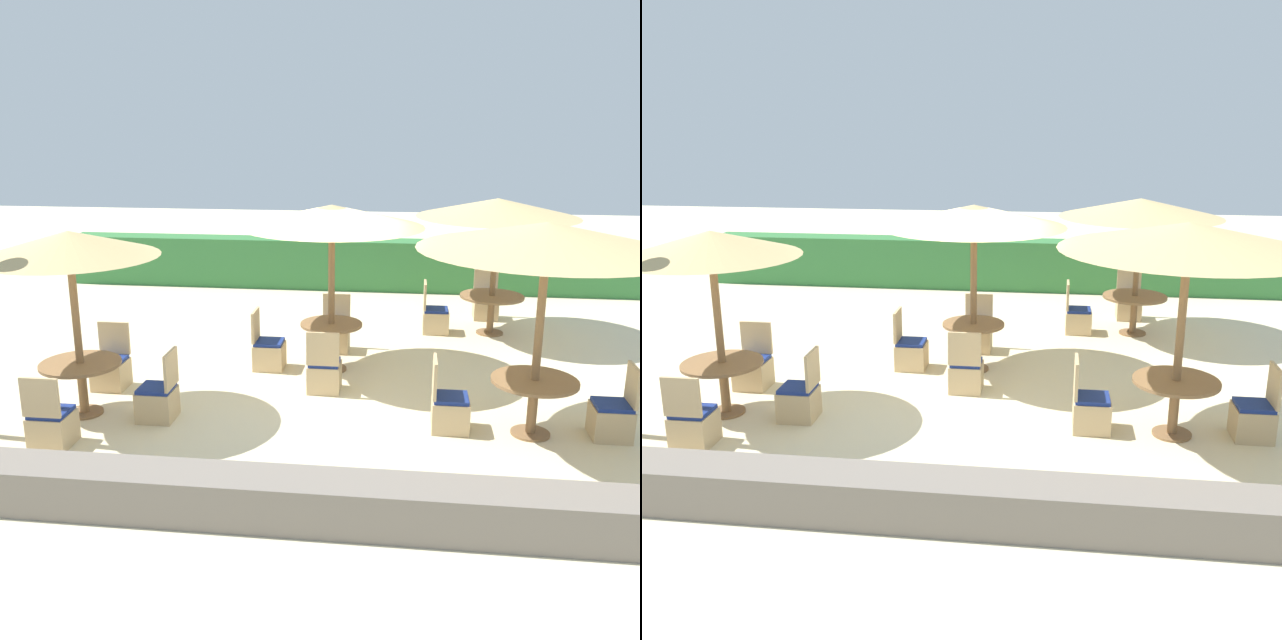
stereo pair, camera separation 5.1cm
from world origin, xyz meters
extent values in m
plane|color=beige|center=(0.00, 0.00, 0.00)|extent=(40.00, 40.00, 0.00)
cube|color=#387A3D|center=(0.00, 6.44, 0.56)|extent=(13.00, 0.70, 1.11)
cube|color=slate|center=(0.00, -3.39, 0.24)|extent=(10.00, 0.56, 0.48)
cylinder|color=olive|center=(0.13, 0.97, 1.23)|extent=(0.10, 0.10, 2.47)
cone|color=tan|center=(0.13, 0.97, 2.39)|extent=(2.74, 2.74, 0.32)
cylinder|color=olive|center=(0.13, 0.97, 0.01)|extent=(0.48, 0.48, 0.03)
cylinder|color=olive|center=(0.13, 0.97, 0.35)|extent=(0.12, 0.12, 0.71)
cylinder|color=olive|center=(0.13, 0.97, 0.73)|extent=(0.95, 0.95, 0.04)
cube|color=tan|center=(0.10, 1.90, 0.20)|extent=(0.46, 0.46, 0.40)
cube|color=navy|center=(0.10, 1.90, 0.43)|extent=(0.42, 0.42, 0.05)
cube|color=tan|center=(0.10, 2.11, 0.69)|extent=(0.46, 0.04, 0.48)
cube|color=tan|center=(0.13, 0.09, 0.20)|extent=(0.46, 0.46, 0.40)
cube|color=navy|center=(0.13, 0.09, 0.43)|extent=(0.42, 0.42, 0.05)
cube|color=tan|center=(0.13, -0.12, 0.69)|extent=(0.46, 0.04, 0.48)
cube|color=tan|center=(-0.83, 0.92, 0.20)|extent=(0.46, 0.46, 0.40)
cube|color=navy|center=(-0.83, 0.92, 0.43)|extent=(0.42, 0.42, 0.05)
cube|color=tan|center=(-1.04, 0.92, 0.69)|extent=(0.04, 0.46, 0.48)
cylinder|color=olive|center=(2.83, -1.06, 1.28)|extent=(0.10, 0.10, 2.55)
cone|color=tan|center=(2.83, -1.06, 2.47)|extent=(3.00, 3.00, 0.32)
cylinder|color=olive|center=(2.83, -1.06, 0.01)|extent=(0.48, 0.48, 0.03)
cylinder|color=olive|center=(2.83, -1.06, 0.34)|extent=(0.12, 0.12, 0.68)
cylinder|color=olive|center=(2.83, -1.06, 0.70)|extent=(1.05, 1.05, 0.04)
cube|color=tan|center=(1.84, -1.03, 0.20)|extent=(0.46, 0.46, 0.40)
cube|color=navy|center=(1.84, -1.03, 0.43)|extent=(0.42, 0.42, 0.05)
cube|color=tan|center=(1.63, -1.03, 0.69)|extent=(0.04, 0.46, 0.48)
cube|color=tan|center=(3.77, -1.02, 0.20)|extent=(0.46, 0.46, 0.40)
cube|color=navy|center=(3.77, -1.02, 0.43)|extent=(0.42, 0.42, 0.05)
cube|color=tan|center=(3.98, -1.02, 0.69)|extent=(0.04, 0.46, 0.48)
cylinder|color=olive|center=(2.77, 3.22, 1.18)|extent=(0.10, 0.10, 2.35)
cone|color=tan|center=(2.77, 3.22, 2.27)|extent=(2.82, 2.82, 0.32)
cylinder|color=olive|center=(2.77, 3.22, 0.01)|extent=(0.48, 0.48, 0.03)
cylinder|color=olive|center=(2.77, 3.22, 0.34)|extent=(0.12, 0.12, 0.67)
cylinder|color=olive|center=(2.77, 3.22, 0.69)|extent=(1.13, 1.13, 0.04)
cube|color=tan|center=(1.80, 3.17, 0.20)|extent=(0.46, 0.46, 0.40)
cube|color=navy|center=(1.80, 3.17, 0.43)|extent=(0.42, 0.42, 0.05)
cube|color=tan|center=(1.59, 3.17, 0.69)|extent=(0.04, 0.46, 0.48)
cube|color=tan|center=(2.79, 4.21, 0.20)|extent=(0.46, 0.46, 0.40)
cube|color=navy|center=(2.79, 4.21, 0.43)|extent=(0.42, 0.42, 0.05)
cube|color=tan|center=(2.79, 4.42, 0.69)|extent=(0.46, 0.04, 0.48)
cylinder|color=olive|center=(-2.93, -1.12, 1.18)|extent=(0.10, 0.10, 2.35)
cone|color=tan|center=(-2.93, -1.12, 2.27)|extent=(2.24, 2.24, 0.32)
cylinder|color=olive|center=(-2.93, -1.12, 0.01)|extent=(0.48, 0.48, 0.03)
cylinder|color=olive|center=(-2.93, -1.12, 0.34)|extent=(0.12, 0.12, 0.67)
cylinder|color=olive|center=(-2.93, -1.12, 0.69)|extent=(1.05, 1.05, 0.04)
cube|color=tan|center=(-1.91, -1.17, 0.20)|extent=(0.46, 0.46, 0.40)
cube|color=navy|center=(-1.91, -1.17, 0.43)|extent=(0.42, 0.42, 0.05)
cube|color=tan|center=(-1.70, -1.17, 0.69)|extent=(0.04, 0.46, 0.48)
cube|color=tan|center=(-2.88, -2.06, 0.20)|extent=(0.46, 0.46, 0.40)
cube|color=navy|center=(-2.88, -2.06, 0.43)|extent=(0.42, 0.42, 0.05)
cube|color=tan|center=(-2.88, -2.27, 0.69)|extent=(0.46, 0.04, 0.48)
cube|color=tan|center=(-2.95, -0.18, 0.20)|extent=(0.46, 0.46, 0.40)
cube|color=navy|center=(-2.95, -0.18, 0.43)|extent=(0.42, 0.42, 0.05)
cube|color=tan|center=(-2.95, 0.03, 0.69)|extent=(0.46, 0.04, 0.48)
camera|label=1|loc=(1.23, -9.40, 3.79)|focal=40.00mm
camera|label=2|loc=(1.29, -9.40, 3.79)|focal=40.00mm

